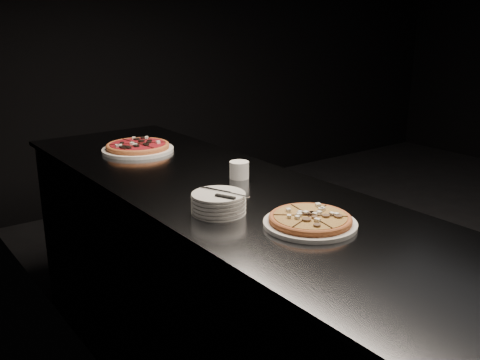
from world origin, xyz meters
TOP-DOWN VIEW (x-y plane):
  - wall_left at (-2.50, 0.00)m, footprint 0.02×5.00m
  - wall_back at (0.00, 2.50)m, footprint 5.00×0.02m
  - counter at (-2.13, 0.00)m, footprint 0.74×2.44m
  - pizza_mushroom at (-2.14, -0.52)m, footprint 0.33×0.33m
  - pizza_tomato at (-2.14, 0.68)m, footprint 0.40×0.40m
  - plate_stack at (-2.30, -0.25)m, footprint 0.18×0.18m
  - cutlery at (-2.30, -0.27)m, footprint 0.07×0.19m
  - ramekin at (-2.01, 0.03)m, footprint 0.08×0.08m

SIDE VIEW (x-z plane):
  - counter at x=-2.13m, z-range 0.00..0.92m
  - pizza_mushroom at x=-2.14m, z-range 0.92..0.96m
  - pizza_tomato at x=-2.14m, z-range 0.92..0.96m
  - plate_stack at x=-2.30m, z-range 0.92..0.99m
  - ramekin at x=-2.01m, z-range 0.92..0.99m
  - cutlery at x=-2.30m, z-range 0.99..0.99m
  - wall_left at x=-2.50m, z-range 0.00..2.80m
  - wall_back at x=0.00m, z-range 0.00..2.80m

